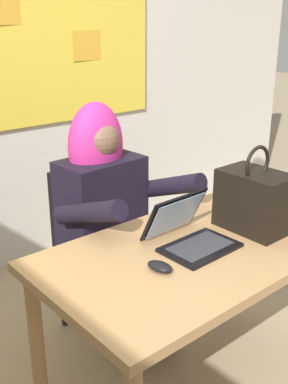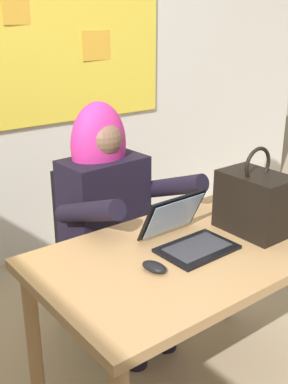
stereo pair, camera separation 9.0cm
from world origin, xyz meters
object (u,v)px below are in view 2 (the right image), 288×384
Objects in this scene: laptop at (188,235)px; computer_mouse at (154,267)px; person_costumed at (112,206)px; handbag at (254,202)px; desk_main at (191,269)px; chair_at_desk at (98,239)px.

computer_mouse is (-0.24, -0.08, -0.03)m from laptop.
person_costumed reaches higher than handbag.
desk_main is 0.27m from computer_mouse.
person_costumed is 0.70m from computer_mouse.
computer_mouse is at bearing -22.41° from chair_at_desk.
desk_main is 0.61m from person_costumed.
desk_main is 0.75m from chair_at_desk.
laptop is at bearing -5.69° from chair_at_desk.
computer_mouse is at bearing -168.10° from desk_main.
chair_at_desk is 0.86m from computer_mouse.
laptop is 0.25m from computer_mouse.
desk_main is 1.03× the size of person_costumed.
person_costumed is (0.02, 0.61, 0.08)m from desk_main.
chair_at_desk is 2.90× the size of laptop.
person_costumed is (0.01, -0.13, 0.23)m from chair_at_desk.
chair_at_desk is 2.37× the size of handbag.
person_costumed reaches higher than desk_main.
laptop is at bearing 167.99° from handbag.
handbag is at bearing 17.02° from chair_at_desk.
chair_at_desk is 0.26m from person_costumed.
handbag reaches higher than laptop.
computer_mouse is 0.28× the size of handbag.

